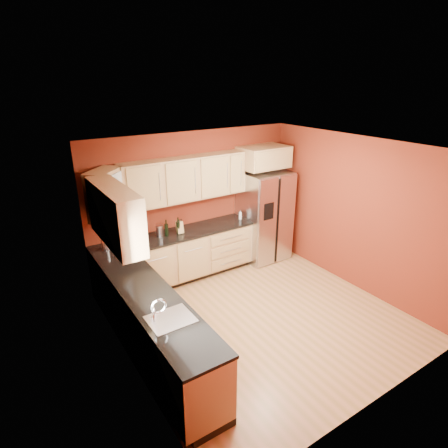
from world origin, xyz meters
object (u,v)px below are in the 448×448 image
Objects in this scene: wine_bottle_a at (166,228)px; soap_dispenser at (240,215)px; canister_left at (160,231)px; knife_block at (180,227)px; refrigerator at (264,216)px.

soap_dispenser is at bearing -1.47° from wine_bottle_a.
knife_block is (0.35, -0.05, 0.01)m from canister_left.
knife_block is 1.27m from soap_dispenser.
wine_bottle_a is at bearing 178.53° from soap_dispenser.
wine_bottle_a is (-2.07, 0.07, 0.18)m from refrigerator.
canister_left is 1.20× the size of soap_dispenser.
refrigerator reaches higher than wine_bottle_a.
knife_block is at bearing 178.15° from refrigerator.
soap_dispenser is at bearing 3.48° from knife_block.
refrigerator is at bearing -2.04° from wine_bottle_a.
soap_dispenser is (1.27, -0.02, -0.02)m from knife_block.
wine_bottle_a reaches higher than canister_left.
refrigerator is 2.07m from wine_bottle_a.
refrigerator is at bearing 2.71° from knife_block.
canister_left is 0.95× the size of knife_block.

